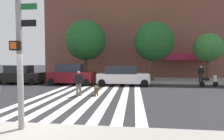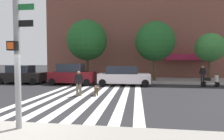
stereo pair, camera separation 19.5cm
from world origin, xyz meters
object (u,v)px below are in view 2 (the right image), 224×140
Objects in this scene: traffic_light_pole at (15,21)px; parked_car_near_curb at (22,75)px; pedestrian_dog_walker at (79,82)px; pedestrian_bystander at (203,73)px; street_tree_further at (210,48)px; parked_car_third_in_line at (123,76)px; street_tree_nearest at (87,40)px; parked_scooter at (210,81)px; dog_on_leash at (96,89)px; parked_car_behind_first at (72,75)px; street_tree_middle at (155,41)px.

parked_car_near_curb is at bearing 123.59° from traffic_light_pole.
pedestrian_bystander is (10.29, 7.83, 0.15)m from pedestrian_dog_walker.
street_tree_further is 14.76m from pedestrian_dog_walker.
parked_car_third_in_line is 8.11m from pedestrian_bystander.
pedestrian_bystander is (12.19, -1.06, -3.56)m from street_tree_nearest.
parked_scooter is at bearing 0.09° from parked_car_near_curb.
street_tree_further is (8.84, 3.49, 2.79)m from parked_car_third_in_line.
parked_car_third_in_line reaches higher than pedestrian_bystander.
pedestrian_bystander is (9.20, 7.51, 0.63)m from dog_on_leash.
parked_car_behind_first is 4.98m from parked_car_third_in_line.
pedestrian_bystander is at bearing 53.84° from traffic_light_pole.
parked_car_behind_first is (-2.53, 11.75, -2.56)m from traffic_light_pole.
parked_car_behind_first is 6.37m from dog_on_leash.
parked_car_third_in_line is (2.46, 11.75, -2.63)m from traffic_light_pole.
street_tree_middle is 10.58m from dog_on_leash.
traffic_light_pole is 3.54× the size of pedestrian_bystander.
street_tree_nearest is 6.97× the size of dog_on_leash.
parked_car_near_curb reaches higher than dog_on_leash.
street_tree_further is at bearing 38.60° from pedestrian_dog_walker.
street_tree_nearest reaches higher than pedestrian_dog_walker.
street_tree_middle is 11.18m from pedestrian_dog_walker.
parked_car_behind_first is 14.51m from street_tree_further.
parked_scooter is 1.00× the size of pedestrian_dog_walker.
street_tree_nearest is at bearing 102.07° from pedestrian_dog_walker.
parked_car_behind_first is 0.64× the size of street_tree_nearest.
parked_car_near_curb is 2.72× the size of pedestrian_bystander.
dog_on_leash is (8.84, -5.24, -0.43)m from parked_car_near_curb.
traffic_light_pole is at bearing -82.66° from street_tree_nearest.
street_tree_middle reaches higher than traffic_light_pole.
traffic_light_pole reaches higher than parked_scooter.
street_tree_nearest is 1.06× the size of street_tree_middle.
dog_on_leash is at bearing -105.11° from parked_car_third_in_line.
parked_scooter is 0.25× the size of street_tree_middle.
parked_car_behind_first is 0.91× the size of parked_car_third_in_line.
parked_car_behind_first is 4.99m from street_tree_nearest.
dog_on_leash is at bearing -30.67° from parked_car_near_curb.
pedestrian_bystander reaches higher than pedestrian_dog_walker.
pedestrian_bystander is at bearing 37.27° from pedestrian_dog_walker.
traffic_light_pole reaches higher than parked_car_near_curb.
traffic_light_pole is 15.83m from parked_scooter.
pedestrian_dog_walker is 1.23m from dog_on_leash.
parked_car_behind_first reaches higher than pedestrian_dog_walker.
parked_car_near_curb is at bearing 144.38° from pedestrian_dog_walker.
parked_car_third_in_line is 2.94× the size of pedestrian_dog_walker.
traffic_light_pole is 0.90× the size of street_tree_middle.
parked_car_near_curb is at bearing 149.33° from dog_on_leash.
parked_car_third_in_line is (4.98, -0.00, -0.07)m from parked_car_behind_first.
parked_car_near_curb is 0.69× the size of street_tree_middle.
parked_car_behind_first is 9.50m from street_tree_middle.
parked_scooter is 2.32m from pedestrian_bystander.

